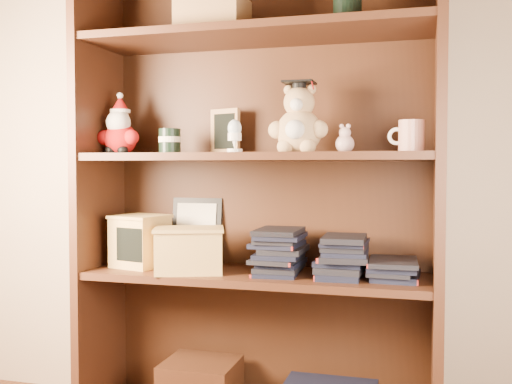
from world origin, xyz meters
TOP-DOWN VIEW (x-y plane):
  - bookcase at (0.04, 1.36)m, footprint 1.20×0.35m
  - shelf_lower at (0.04, 1.30)m, footprint 1.14×0.33m
  - shelf_upper at (0.04, 1.30)m, footprint 1.14×0.33m
  - santa_plush at (-0.46, 1.30)m, footprint 0.16×0.11m
  - teachers_tin at (-0.27, 1.30)m, footprint 0.08×0.08m
  - chalkboard_plaque at (-0.10, 1.42)m, footprint 0.12×0.09m
  - egg_cup at (-0.01, 1.23)m, footprint 0.05×0.05m
  - grad_teddy_bear at (0.19, 1.30)m, footprint 0.20×0.17m
  - pink_figurine at (0.34, 1.31)m, footprint 0.06×0.06m
  - teacher_mug at (0.54, 1.30)m, footprint 0.11×0.08m
  - certificate_frame at (-0.22, 1.44)m, footprint 0.19×0.05m
  - treats_box at (-0.38, 1.30)m, footprint 0.20×0.20m
  - pencils_box at (-0.17, 1.24)m, footprint 0.27×0.23m
  - book_stack_left at (0.13, 1.30)m, footprint 0.14×0.20m
  - book_stack_mid at (0.34, 1.30)m, footprint 0.14×0.20m
  - book_stack_right at (0.49, 1.30)m, footprint 0.14×0.20m

SIDE VIEW (x-z plane):
  - shelf_lower at x=0.04m, z-range 0.53..0.55m
  - book_stack_right at x=0.49m, z-range 0.55..0.61m
  - book_stack_mid at x=0.34m, z-range 0.55..0.68m
  - pencils_box at x=-0.17m, z-range 0.55..0.70m
  - book_stack_left at x=0.13m, z-range 0.55..0.71m
  - treats_box at x=-0.38m, z-range 0.55..0.73m
  - certificate_frame at x=-0.22m, z-range 0.55..0.79m
  - bookcase at x=0.04m, z-range -0.02..1.58m
  - shelf_upper at x=0.04m, z-range 0.93..0.95m
  - pink_figurine at x=0.34m, z-range 0.94..1.03m
  - teachers_tin at x=-0.27m, z-range 0.95..1.04m
  - teacher_mug at x=0.54m, z-range 0.95..1.05m
  - egg_cup at x=-0.01m, z-range 0.95..1.06m
  - chalkboard_plaque at x=-0.10m, z-range 0.95..1.11m
  - santa_plush at x=-0.46m, z-range 0.92..1.14m
  - grad_teddy_bear at x=0.19m, z-range 0.92..1.16m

